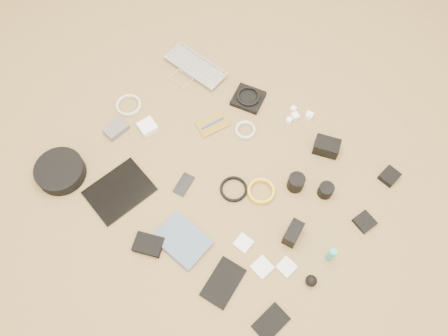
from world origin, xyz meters
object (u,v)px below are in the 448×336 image
Objects in this scene: paperback at (169,255)px; laptop at (189,72)px; tablet at (120,191)px; headphone_case at (60,171)px; dslr_camera at (327,147)px; phone at (184,184)px.

laptop is at bearing 37.51° from paperback.
paperback reaches higher than tablet.
headphone_case is (-0.09, -0.81, 0.02)m from laptop.
dslr_camera is 1.06× the size of phone.
phone is at bearing 32.74° from headphone_case.
laptop is 1.23× the size of tablet.
tablet is at bearing -146.07° from phone.
dslr_camera is at bearing 62.00° from tablet.
dslr_camera is 0.98m from tablet.
paperback is at bearing -126.44° from dslr_camera.
paperback is (-0.25, -0.84, -0.02)m from dslr_camera.
paperback is at bearing -1.32° from tablet.
laptop is at bearing 163.58° from dslr_camera.
phone is (0.39, -0.50, -0.01)m from laptop.
tablet is 1.26× the size of paperback.
headphone_case is at bearing -158.07° from phone.
laptop is 0.97m from paperback.
dslr_camera is at bearing 44.16° from headphone_case.
dslr_camera is 0.53× the size of paperback.
dslr_camera reaches higher than tablet.
paperback is at bearing 1.73° from headphone_case.
laptop is 2.94× the size of dslr_camera.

